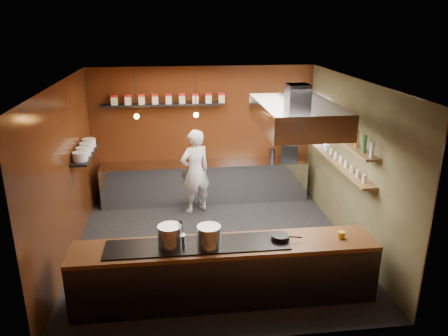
{
  "coord_description": "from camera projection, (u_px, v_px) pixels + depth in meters",
  "views": [
    {
      "loc": [
        -0.68,
        -7.1,
        3.98
      ],
      "look_at": [
        0.22,
        0.4,
        1.38
      ],
      "focal_mm": 35.0,
      "sensor_mm": 36.0,
      "label": 1
    }
  ],
  "objects": [
    {
      "name": "utensil_crock",
      "position": [
        181.0,
        240.0,
        6.13
      ],
      "size": [
        0.16,
        0.16,
        0.17
      ],
      "primitive_type": "cylinder",
      "rotation": [
        0.0,
        0.0,
        0.26
      ],
      "color": "silver",
      "rests_on": "pass_counter"
    },
    {
      "name": "left_wall",
      "position": [
        65.0,
        175.0,
        7.27
      ],
      "size": [
        0.0,
        5.0,
        5.0
      ],
      "primitive_type": "plane",
      "rotation": [
        1.57,
        0.0,
        1.57
      ],
      "color": "#361409",
      "rests_on": "ground"
    },
    {
      "name": "prep_counter",
      "position": [
        205.0,
        182.0,
        9.93
      ],
      "size": [
        4.6,
        0.65,
        0.9
      ],
      "primitive_type": "cube",
      "color": "silver",
      "rests_on": "floor"
    },
    {
      "name": "pendant_right",
      "position": [
        196.0,
        112.0,
        8.91
      ],
      "size": [
        0.1,
        0.1,
        0.95
      ],
      "color": "black",
      "rests_on": "ceiling"
    },
    {
      "name": "chef",
      "position": [
        195.0,
        172.0,
        9.19
      ],
      "size": [
        0.79,
        0.67,
        1.82
      ],
      "primitive_type": "imported",
      "rotation": [
        0.0,
        0.0,
        3.57
      ],
      "color": "white",
      "rests_on": "floor"
    },
    {
      "name": "ceiling",
      "position": [
        214.0,
        82.0,
        7.06
      ],
      "size": [
        5.0,
        5.0,
        0.0
      ],
      "primitive_type": "plane",
      "rotation": [
        3.14,
        0.0,
        0.0
      ],
      "color": "silver",
      "rests_on": "back_wall"
    },
    {
      "name": "extractor_hood",
      "position": [
        297.0,
        115.0,
        6.99
      ],
      "size": [
        1.2,
        2.0,
        0.72
      ],
      "color": "#38383D",
      "rests_on": "ceiling"
    },
    {
      "name": "right_wall",
      "position": [
        353.0,
        164.0,
        7.83
      ],
      "size": [
        0.0,
        5.0,
        5.0
      ],
      "primitive_type": "plane",
      "rotation": [
        1.57,
        0.0,
        -1.57
      ],
      "color": "#4B452A",
      "rests_on": "ground"
    },
    {
      "name": "pass_counter",
      "position": [
        225.0,
        272.0,
        6.38
      ],
      "size": [
        4.4,
        0.72,
        0.94
      ],
      "color": "#38383D",
      "rests_on": "floor"
    },
    {
      "name": "espresso_machine",
      "position": [
        290.0,
        152.0,
        10.0
      ],
      "size": [
        0.45,
        0.44,
        0.36
      ],
      "primitive_type": "cube",
      "rotation": [
        0.0,
        0.0,
        -0.33
      ],
      "color": "black",
      "rests_on": "prep_counter"
    },
    {
      "name": "wine_glasses",
      "position": [
        338.0,
        157.0,
        8.08
      ],
      "size": [
        0.07,
        2.37,
        0.13
      ],
      "color": "silver",
      "rests_on": "bottle_shelf_lower"
    },
    {
      "name": "butter_jar",
      "position": [
        341.0,
        235.0,
        6.39
      ],
      "size": [
        0.14,
        0.14,
        0.1
      ],
      "primitive_type": "cylinder",
      "rotation": [
        0.0,
        0.0,
        0.31
      ],
      "color": "gold",
      "rests_on": "pass_counter"
    },
    {
      "name": "pendant_left",
      "position": [
        136.0,
        114.0,
        8.77
      ],
      "size": [
        0.1,
        0.1,
        0.95
      ],
      "color": "black",
      "rests_on": "ceiling"
    },
    {
      "name": "floor",
      "position": [
        215.0,
        246.0,
        8.04
      ],
      "size": [
        5.0,
        5.0,
        0.0
      ],
      "primitive_type": "plane",
      "color": "black",
      "rests_on": "ground"
    },
    {
      "name": "tin_shelf",
      "position": [
        162.0,
        105.0,
        9.43
      ],
      "size": [
        2.6,
        0.26,
        0.04
      ],
      "primitive_type": "cube",
      "color": "black",
      "rests_on": "back_wall"
    },
    {
      "name": "stockpot_large",
      "position": [
        170.0,
        237.0,
        6.06
      ],
      "size": [
        0.34,
        0.34,
        0.33
      ],
      "primitive_type": "cylinder",
      "rotation": [
        0.0,
        0.0,
        -0.01
      ],
      "color": "silver",
      "rests_on": "pass_counter"
    },
    {
      "name": "bottles",
      "position": [
        341.0,
        130.0,
        7.91
      ],
      "size": [
        0.06,
        2.66,
        0.24
      ],
      "color": "silver",
      "rests_on": "bottle_shelf_upper"
    },
    {
      "name": "bottle_shelf_lower",
      "position": [
        338.0,
        162.0,
        8.11
      ],
      "size": [
        0.26,
        2.8,
        0.04
      ],
      "primitive_type": "cube",
      "color": "brown",
      "rests_on": "right_wall"
    },
    {
      "name": "bottle_shelf_upper",
      "position": [
        340.0,
        137.0,
        7.96
      ],
      "size": [
        0.26,
        2.8,
        0.04
      ],
      "primitive_type": "cube",
      "color": "brown",
      "rests_on": "right_wall"
    },
    {
      "name": "window_pane",
      "position": [
        321.0,
        121.0,
        9.29
      ],
      "size": [
        0.0,
        1.0,
        1.0
      ],
      "primitive_type": "plane",
      "rotation": [
        1.57,
        0.0,
        -1.57
      ],
      "color": "white",
      "rests_on": "right_wall"
    },
    {
      "name": "stockpot_small",
      "position": [
        209.0,
        237.0,
        6.08
      ],
      "size": [
        0.36,
        0.36,
        0.31
      ],
      "primitive_type": "cylinder",
      "rotation": [
        0.0,
        0.0,
        0.08
      ],
      "color": "#B7B9BF",
      "rests_on": "pass_counter"
    },
    {
      "name": "back_wall",
      "position": [
        203.0,
        133.0,
        9.89
      ],
      "size": [
        5.0,
        0.0,
        5.0
      ],
      "primitive_type": "plane",
      "rotation": [
        1.57,
        0.0,
        0.0
      ],
      "color": "#361409",
      "rests_on": "ground"
    },
    {
      "name": "storage_tins",
      "position": [
        169.0,
        99.0,
        9.41
      ],
      "size": [
        2.43,
        0.13,
        0.22
      ],
      "color": "beige",
      "rests_on": "tin_shelf"
    },
    {
      "name": "plate_stacks",
      "position": [
        85.0,
        149.0,
        8.17
      ],
      "size": [
        0.26,
        1.16,
        0.16
      ],
      "color": "silver",
      "rests_on": "plate_shelf"
    },
    {
      "name": "frying_pan",
      "position": [
        280.0,
        237.0,
        6.32
      ],
      "size": [
        0.44,
        0.28,
        0.07
      ],
      "color": "black",
      "rests_on": "pass_counter"
    },
    {
      "name": "plate_shelf",
      "position": [
        85.0,
        154.0,
        8.21
      ],
      "size": [
        0.3,
        1.4,
        0.04
      ],
      "primitive_type": "cube",
      "color": "black",
      "rests_on": "left_wall"
    }
  ]
}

